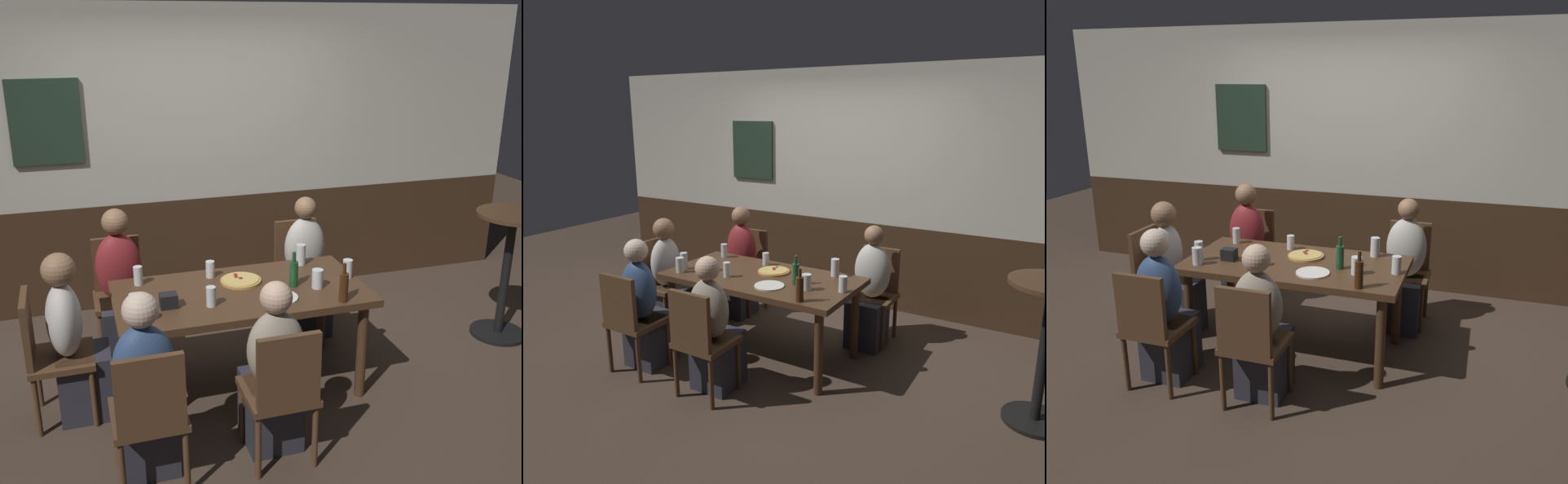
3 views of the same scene
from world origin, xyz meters
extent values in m
plane|color=#423328|center=(0.00, 0.00, 0.00)|extent=(12.00, 12.00, 0.00)
cube|color=#3D2819|center=(0.00, 1.65, 0.47)|extent=(6.40, 0.10, 0.95)
cube|color=beige|center=(0.00, 1.65, 1.77)|extent=(6.40, 0.10, 1.65)
cube|color=#233828|center=(-1.16, 1.58, 1.69)|extent=(0.56, 0.03, 0.68)
cube|color=#472D1C|center=(0.00, 0.00, 0.71)|extent=(1.69, 0.86, 0.05)
cylinder|color=#472D1C|center=(-0.74, -0.35, 0.34)|extent=(0.07, 0.07, 0.69)
cylinder|color=#472D1C|center=(0.74, -0.35, 0.34)|extent=(0.07, 0.07, 0.69)
cylinder|color=#472D1C|center=(-0.74, 0.35, 0.34)|extent=(0.07, 0.07, 0.69)
cylinder|color=#472D1C|center=(0.74, 0.35, 0.34)|extent=(0.07, 0.07, 0.69)
cube|color=#513521|center=(-1.18, 0.00, 0.43)|extent=(0.40, 0.40, 0.04)
cube|color=#513521|center=(-1.36, 0.00, 0.67)|extent=(0.04, 0.36, 0.43)
cylinder|color=#513521|center=(-1.01, 0.17, 0.21)|extent=(0.04, 0.04, 0.41)
cylinder|color=#513521|center=(-1.01, -0.17, 0.21)|extent=(0.04, 0.04, 0.41)
cylinder|color=#513521|center=(-1.35, 0.17, 0.21)|extent=(0.04, 0.04, 0.41)
cylinder|color=#513521|center=(-1.35, -0.17, 0.21)|extent=(0.04, 0.04, 0.41)
cube|color=#513521|center=(0.74, 0.77, 0.43)|extent=(0.40, 0.40, 0.04)
cube|color=#513521|center=(0.74, 0.95, 0.67)|extent=(0.36, 0.04, 0.43)
cylinder|color=#513521|center=(0.91, 0.60, 0.21)|extent=(0.04, 0.04, 0.41)
cylinder|color=#513521|center=(0.57, 0.60, 0.21)|extent=(0.04, 0.04, 0.41)
cylinder|color=#513521|center=(0.91, 0.94, 0.21)|extent=(0.04, 0.04, 0.41)
cylinder|color=#513521|center=(0.57, 0.94, 0.21)|extent=(0.04, 0.04, 0.41)
cube|color=#513521|center=(-0.74, 0.77, 0.43)|extent=(0.40, 0.40, 0.04)
cube|color=#513521|center=(-0.74, 0.95, 0.67)|extent=(0.36, 0.04, 0.43)
cylinder|color=#513521|center=(-0.57, 0.60, 0.21)|extent=(0.04, 0.04, 0.41)
cylinder|color=#513521|center=(-0.91, 0.60, 0.21)|extent=(0.04, 0.04, 0.41)
cylinder|color=#513521|center=(-0.57, 0.94, 0.21)|extent=(0.04, 0.04, 0.41)
cylinder|color=#513521|center=(-0.91, 0.94, 0.21)|extent=(0.04, 0.04, 0.41)
cube|color=#513521|center=(-0.74, -0.77, 0.43)|extent=(0.40, 0.40, 0.04)
cube|color=#513521|center=(-0.74, -0.95, 0.67)|extent=(0.36, 0.04, 0.43)
cylinder|color=#513521|center=(-0.91, -0.60, 0.21)|extent=(0.04, 0.04, 0.41)
cylinder|color=#513521|center=(-0.57, -0.60, 0.21)|extent=(0.04, 0.04, 0.41)
cylinder|color=#513521|center=(-0.91, -0.94, 0.21)|extent=(0.04, 0.04, 0.41)
cylinder|color=#513521|center=(-0.57, -0.94, 0.21)|extent=(0.04, 0.04, 0.41)
cube|color=#513521|center=(0.00, -0.77, 0.43)|extent=(0.40, 0.40, 0.04)
cube|color=#513521|center=(0.00, -0.95, 0.67)|extent=(0.36, 0.04, 0.43)
cylinder|color=#513521|center=(-0.17, -0.60, 0.21)|extent=(0.04, 0.04, 0.41)
cylinder|color=#513521|center=(0.17, -0.60, 0.21)|extent=(0.04, 0.04, 0.41)
cylinder|color=#513521|center=(-0.17, -0.94, 0.21)|extent=(0.04, 0.04, 0.41)
cylinder|color=#513521|center=(0.17, -0.94, 0.21)|extent=(0.04, 0.04, 0.41)
cube|color=#2D2D38|center=(-1.05, 0.00, 0.23)|extent=(0.34, 0.32, 0.45)
ellipsoid|color=silver|center=(-1.14, 0.00, 0.69)|extent=(0.22, 0.34, 0.48)
sphere|color=#936B4C|center=(-1.14, 0.00, 1.03)|extent=(0.21, 0.21, 0.21)
cube|color=#2D2D38|center=(0.74, 0.64, 0.23)|extent=(0.32, 0.34, 0.45)
ellipsoid|color=beige|center=(0.74, 0.73, 0.71)|extent=(0.34, 0.22, 0.52)
sphere|color=#936B4C|center=(0.74, 0.73, 1.05)|extent=(0.18, 0.18, 0.18)
cube|color=#2D2D38|center=(-0.74, 0.64, 0.23)|extent=(0.32, 0.34, 0.45)
ellipsoid|color=maroon|center=(-0.74, 0.73, 0.72)|extent=(0.34, 0.22, 0.53)
sphere|color=#936B4C|center=(-0.74, 0.73, 1.07)|extent=(0.19, 0.19, 0.19)
cube|color=#2D2D38|center=(-0.74, -0.64, 0.23)|extent=(0.32, 0.34, 0.45)
ellipsoid|color=#334C7A|center=(-0.74, -0.73, 0.70)|extent=(0.34, 0.22, 0.50)
sphere|color=beige|center=(-0.74, -0.73, 1.04)|extent=(0.19, 0.19, 0.19)
cube|color=#2D2D38|center=(0.00, -0.64, 0.23)|extent=(0.32, 0.34, 0.45)
ellipsoid|color=tan|center=(0.00, -0.73, 0.69)|extent=(0.34, 0.22, 0.47)
sphere|color=#DBB293|center=(0.00, -0.73, 1.01)|extent=(0.19, 0.19, 0.19)
cylinder|color=tan|center=(0.04, 0.14, 0.75)|extent=(0.28, 0.28, 0.02)
cylinder|color=#DBB760|center=(0.04, 0.14, 0.76)|extent=(0.25, 0.25, 0.01)
cylinder|color=maroon|center=(0.04, 0.14, 0.77)|extent=(0.03, 0.03, 0.00)
cylinder|color=maroon|center=(0.01, 0.18, 0.77)|extent=(0.03, 0.03, 0.00)
cylinder|color=maroon|center=(0.02, 0.22, 0.77)|extent=(0.03, 0.03, 0.00)
cylinder|color=silver|center=(-0.25, -0.18, 0.81)|extent=(0.06, 0.06, 0.13)
cylinder|color=#B26623|center=(-0.25, -0.18, 0.78)|extent=(0.05, 0.05, 0.07)
cylinder|color=silver|center=(0.51, -0.11, 0.81)|extent=(0.08, 0.08, 0.13)
cylinder|color=#C6842D|center=(0.51, -0.11, 0.77)|extent=(0.07, 0.07, 0.05)
cylinder|color=silver|center=(-0.72, -0.19, 0.82)|extent=(0.07, 0.07, 0.15)
cylinder|color=#C6842D|center=(-0.72, -0.19, 0.80)|extent=(0.06, 0.06, 0.12)
cylinder|color=silver|center=(-0.64, 0.30, 0.81)|extent=(0.06, 0.06, 0.13)
cylinder|color=silver|center=(-0.64, 0.30, 0.79)|extent=(0.05, 0.05, 0.09)
cylinder|color=silver|center=(-0.69, -0.29, 0.81)|extent=(0.07, 0.07, 0.13)
cylinder|color=gold|center=(-0.69, -0.29, 0.77)|extent=(0.07, 0.07, 0.05)
cylinder|color=silver|center=(-0.14, 0.29, 0.80)|extent=(0.06, 0.06, 0.12)
cylinder|color=gold|center=(-0.14, 0.29, 0.78)|extent=(0.05, 0.05, 0.08)
cylinder|color=silver|center=(0.78, -0.01, 0.81)|extent=(0.07, 0.07, 0.13)
cylinder|color=#331E14|center=(0.78, -0.01, 0.79)|extent=(0.06, 0.06, 0.10)
cylinder|color=silver|center=(0.55, 0.32, 0.82)|extent=(0.07, 0.07, 0.16)
cylinder|color=#331E14|center=(0.55, 0.32, 0.78)|extent=(0.06, 0.06, 0.08)
cylinder|color=#194723|center=(0.36, -0.04, 0.83)|extent=(0.06, 0.06, 0.18)
cylinder|color=#194723|center=(0.36, -0.04, 0.95)|extent=(0.03, 0.03, 0.07)
cylinder|color=#42230F|center=(0.58, -0.36, 0.84)|extent=(0.06, 0.06, 0.19)
cylinder|color=#42230F|center=(0.58, -0.36, 0.97)|extent=(0.03, 0.03, 0.07)
cylinder|color=white|center=(0.20, -0.20, 0.75)|extent=(0.25, 0.25, 0.01)
cube|color=black|center=(-0.51, -0.12, 0.79)|extent=(0.11, 0.09, 0.09)
camera|label=1|loc=(-1.01, -3.68, 2.43)|focal=42.72mm
camera|label=2|loc=(2.31, -3.49, 2.13)|focal=34.63mm
camera|label=3|loc=(1.33, -3.68, 2.11)|focal=37.17mm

